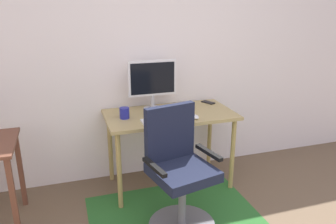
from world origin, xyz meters
TOP-DOWN VIEW (x-y plane):
  - wall_back at (0.00, 2.20)m, footprint 6.00×0.10m
  - area_rug at (-0.22, 1.19)m, footprint 1.43×1.19m
  - desk at (-0.09, 1.81)m, footprint 1.22×0.65m
  - monitor at (-0.21, 1.99)m, footprint 0.47×0.18m
  - keyboard at (-0.19, 1.61)m, footprint 0.43×0.13m
  - computer_mouse at (0.08, 1.59)m, footprint 0.06×0.10m
  - coffee_cup at (-0.52, 1.79)m, footprint 0.09×0.09m
  - cell_phone at (0.41, 2.02)m, footprint 0.12×0.16m
  - office_chair at (-0.23, 1.14)m, footprint 0.58×0.54m

SIDE VIEW (x-z plane):
  - area_rug at x=-0.22m, z-range 0.00..0.01m
  - office_chair at x=-0.23m, z-range -0.09..0.92m
  - desk at x=-0.09m, z-range 0.29..1.05m
  - cell_phone at x=0.41m, z-range 0.76..0.77m
  - keyboard at x=-0.19m, z-range 0.76..0.77m
  - computer_mouse at x=0.08m, z-range 0.76..0.79m
  - coffee_cup at x=-0.52m, z-range 0.76..0.86m
  - monitor at x=-0.21m, z-range 0.80..1.29m
  - wall_back at x=0.00m, z-range 0.00..2.60m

